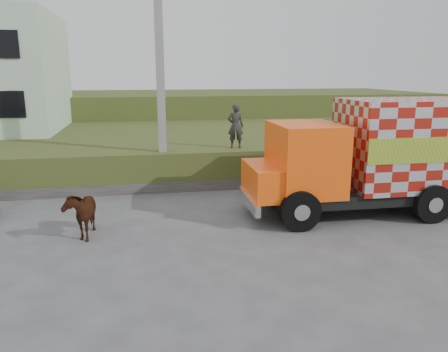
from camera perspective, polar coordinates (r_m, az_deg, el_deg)
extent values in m
plane|color=#474749|center=(13.18, -2.40, -6.58)|extent=(120.00, 120.00, 0.00)
cube|color=#34551C|center=(22.65, -6.11, 3.77)|extent=(40.00, 12.00, 1.50)
cube|color=#34551C|center=(34.44, -7.81, 8.25)|extent=(40.00, 12.00, 3.00)
cube|color=#595651|center=(17.02, -11.16, -1.51)|extent=(16.00, 0.50, 0.40)
cube|color=gray|center=(16.89, -8.28, 11.55)|extent=(0.30, 0.30, 8.00)
cube|color=black|center=(15.20, 19.54, -1.87)|extent=(7.39, 2.49, 0.38)
cube|color=#FF520D|center=(13.85, 10.50, 2.32)|extent=(1.98, 2.52, 2.16)
cube|color=#FF520D|center=(13.61, 5.46, -0.51)|extent=(1.11, 2.29, 0.97)
cube|color=silver|center=(15.57, 24.17, 3.99)|extent=(5.01, 2.67, 2.81)
cube|color=yellow|center=(14.51, 27.03, 3.09)|extent=(4.98, 0.12, 0.76)
cube|color=yellow|center=(16.66, 21.67, 4.76)|extent=(4.98, 0.12, 0.76)
cube|color=silver|center=(13.65, 3.20, -3.25)|extent=(0.20, 2.49, 0.32)
cylinder|color=black|center=(12.85, 9.89, -4.50)|extent=(1.20, 0.40, 1.19)
cylinder|color=black|center=(15.12, 6.74, -1.67)|extent=(1.20, 0.40, 1.19)
cylinder|color=black|center=(14.79, 25.51, -3.26)|extent=(1.20, 0.40, 1.19)
cylinder|color=black|center=(16.80, 20.68, -0.94)|extent=(1.20, 0.40, 1.19)
cylinder|color=black|center=(17.73, 25.52, -0.67)|extent=(1.20, 0.40, 1.19)
imported|color=#351D0D|center=(12.88, -18.18, -4.51)|extent=(0.79, 1.65, 1.37)
imported|color=#2F2D2A|center=(17.73, 1.52, 6.55)|extent=(0.72, 0.54, 1.78)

